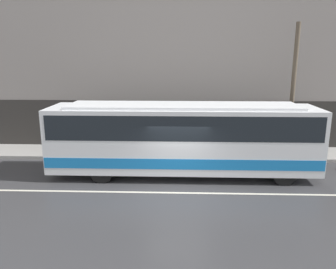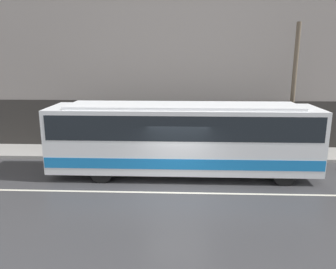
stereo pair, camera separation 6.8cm
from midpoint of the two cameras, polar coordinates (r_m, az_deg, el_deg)
ground_plane at (r=13.09m, az=1.62°, el=-10.13°), size 60.00×60.00×0.00m
sidewalk at (r=17.94m, az=1.76°, el=-3.21°), size 60.00×2.38×0.17m
building_facade at (r=18.54m, az=1.93°, el=17.15°), size 60.00×0.35×13.26m
lane_stripe at (r=13.09m, az=1.62°, el=-10.11°), size 54.00×0.14×0.01m
transit_bus at (r=14.50m, az=2.46°, el=-0.20°), size 11.66×2.54×3.21m
utility_pole_near at (r=17.62m, az=20.77°, el=6.97°), size 0.22×0.22×6.66m
pedestrian_waiting at (r=18.51m, az=-3.49°, el=-0.03°), size 0.36×0.36×1.61m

